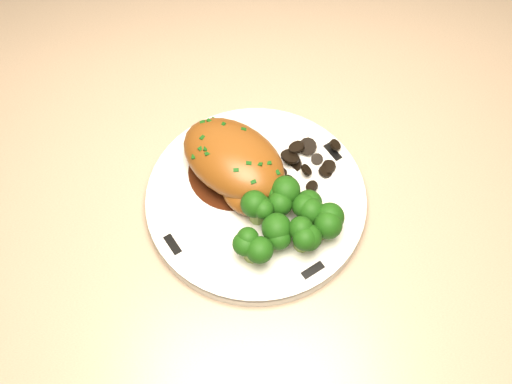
{
  "coord_description": "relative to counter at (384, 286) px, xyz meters",
  "views": [
    {
      "loc": [
        0.04,
        1.27,
        1.45
      ],
      "look_at": [
        0.07,
        1.62,
        0.86
      ],
      "focal_mm": 45.0,
      "sensor_mm": 36.0,
      "label": 1
    }
  ],
  "objects": [
    {
      "name": "rim_accent_0",
      "position": [
        -0.13,
        -0.0,
        0.43
      ],
      "size": [
        0.02,
        0.03,
        0.0
      ],
      "primitive_type": "cube",
      "rotation": [
        0.0,
        0.0,
        2.09
      ],
      "color": "black",
      "rests_on": "plate"
    },
    {
      "name": "rim_accent_2",
      "position": [
        -0.32,
        -0.11,
        0.43
      ],
      "size": [
        0.02,
        0.03,
        0.0
      ],
      "primitive_type": "cube",
      "rotation": [
        0.0,
        0.0,
        5.23
      ],
      "color": "black",
      "rests_on": "plate"
    },
    {
      "name": "rim_accent_1",
      "position": [
        -0.28,
        0.03,
        0.43
      ],
      "size": [
        0.03,
        0.02,
        0.0
      ],
      "primitive_type": "cube",
      "rotation": [
        0.0,
        0.0,
        3.66
      ],
      "color": "black",
      "rests_on": "plate"
    },
    {
      "name": "plate",
      "position": [
        -0.22,
        -0.06,
        0.42
      ],
      "size": [
        0.31,
        0.31,
        0.02
      ],
      "primitive_type": "cylinder",
      "rotation": [
        0.0,
        0.0,
        -0.38
      ],
      "color": "silver",
      "rests_on": "counter"
    },
    {
      "name": "broccoli_florets",
      "position": [
        -0.2,
        -0.1,
        0.45
      ],
      "size": [
        0.1,
        0.08,
        0.04
      ],
      "rotation": [
        0.0,
        0.0,
        -0.39
      ],
      "color": "olive",
      "rests_on": "plate"
    },
    {
      "name": "counter",
      "position": [
        0.0,
        0.0,
        0.0
      ],
      "size": [
        1.94,
        0.65,
        0.96
      ],
      "color": "#523425",
      "rests_on": "ground"
    },
    {
      "name": "mushroom_pile",
      "position": [
        -0.16,
        -0.03,
        0.43
      ],
      "size": [
        0.08,
        0.06,
        0.02
      ],
      "color": "black",
      "rests_on": "plate"
    },
    {
      "name": "chicken_breast",
      "position": [
        -0.25,
        -0.03,
        0.45
      ],
      "size": [
        0.15,
        0.15,
        0.05
      ],
      "rotation": [
        0.0,
        0.0,
        -0.78
      ],
      "color": "brown",
      "rests_on": "plate"
    },
    {
      "name": "gravy_pool",
      "position": [
        -0.25,
        -0.02,
        0.43
      ],
      "size": [
        0.1,
        0.1,
        0.0
      ],
      "primitive_type": "cylinder",
      "color": "#331409",
      "rests_on": "plate"
    },
    {
      "name": "rim_accent_3",
      "position": [
        -0.17,
        -0.15,
        0.43
      ],
      "size": [
        0.03,
        0.02,
        0.0
      ],
      "primitive_type": "cube",
      "rotation": [
        0.0,
        0.0,
        6.8
      ],
      "color": "black",
      "rests_on": "plate"
    }
  ]
}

